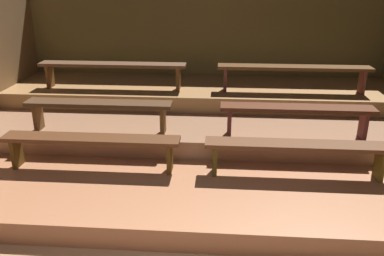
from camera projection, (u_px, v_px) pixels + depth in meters
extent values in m
cube|color=#A77653|center=(194.00, 183.00, 5.16)|extent=(7.12, 6.29, 0.08)
cube|color=olive|center=(205.00, 53.00, 7.34)|extent=(7.12, 0.06, 2.23)
cube|color=#B2704B|center=(197.00, 151.00, 5.71)|extent=(6.32, 4.20, 0.24)
cube|color=#9F7051|center=(200.00, 117.00, 6.34)|extent=(6.32, 2.66, 0.24)
cube|color=#AD7B48|center=(202.00, 92.00, 6.78)|extent=(6.32, 1.52, 0.24)
cube|color=#5B321A|center=(91.00, 139.00, 4.78)|extent=(2.13, 0.28, 0.05)
cube|color=#533711|center=(17.00, 152.00, 4.92)|extent=(0.05, 0.22, 0.37)
cube|color=#533711|center=(170.00, 157.00, 4.79)|extent=(0.05, 0.22, 0.37)
cube|color=brown|center=(298.00, 145.00, 4.61)|extent=(2.13, 0.28, 0.05)
cube|color=#524213|center=(215.00, 159.00, 4.75)|extent=(0.05, 0.22, 0.37)
cube|color=#524213|center=(380.00, 164.00, 4.61)|extent=(0.05, 0.22, 0.37)
cube|color=brown|center=(99.00, 103.00, 5.29)|extent=(1.94, 0.28, 0.05)
cube|color=brown|center=(38.00, 117.00, 5.42)|extent=(0.05, 0.22, 0.37)
cube|color=brown|center=(163.00, 120.00, 5.30)|extent=(0.05, 0.22, 0.37)
cube|color=brown|center=(297.00, 108.00, 5.10)|extent=(1.94, 0.28, 0.05)
cube|color=brown|center=(229.00, 122.00, 5.24)|extent=(0.05, 0.22, 0.37)
cube|color=brown|center=(363.00, 125.00, 5.11)|extent=(0.05, 0.22, 0.37)
cube|color=brown|center=(112.00, 65.00, 6.42)|extent=(2.35, 0.28, 0.05)
cube|color=brown|center=(50.00, 76.00, 6.57)|extent=(0.05, 0.22, 0.37)
cube|color=brown|center=(178.00, 78.00, 6.42)|extent=(0.05, 0.22, 0.37)
cube|color=brown|center=(294.00, 68.00, 6.21)|extent=(2.35, 0.28, 0.05)
cube|color=brown|center=(225.00, 79.00, 6.36)|extent=(0.05, 0.22, 0.37)
cube|color=brown|center=(362.00, 82.00, 6.21)|extent=(0.05, 0.22, 0.37)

